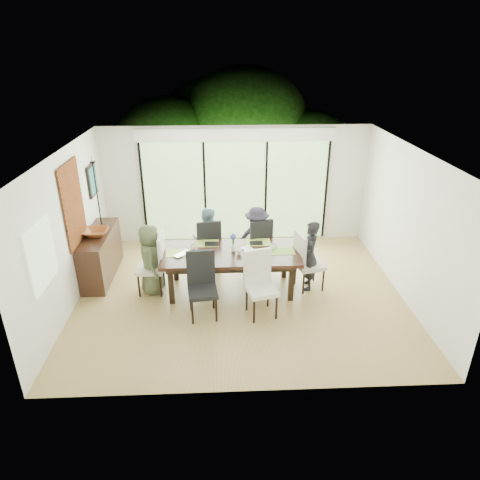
{
  "coord_description": "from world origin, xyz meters",
  "views": [
    {
      "loc": [
        -0.34,
        -6.91,
        4.29
      ],
      "look_at": [
        0.0,
        0.25,
        1.0
      ],
      "focal_mm": 32.0,
      "sensor_mm": 36.0,
      "label": 1
    }
  ],
  "objects_px": {
    "cup_c": "(273,246)",
    "chair_near_right": "(262,285)",
    "person_far_right": "(257,238)",
    "person_far_left": "(208,239)",
    "vase": "(233,248)",
    "cup_a": "(193,247)",
    "chair_far_left": "(208,243)",
    "person_right_end": "(310,256)",
    "laptop": "(184,255)",
    "sideboard": "(101,255)",
    "chair_near_left": "(202,287)",
    "table_top": "(231,254)",
    "person_left_end": "(151,259)",
    "bowl": "(96,232)",
    "cup_b": "(239,252)",
    "chair_left_end": "(150,264)",
    "chair_right_end": "(310,261)",
    "chair_far_right": "(256,242)"
  },
  "relations": [
    {
      "from": "person_far_left",
      "to": "chair_right_end",
      "type": "bearing_deg",
      "value": 165.69
    },
    {
      "from": "cup_a",
      "to": "cup_c",
      "type": "xyz_separation_m",
      "value": [
        1.5,
        -0.05,
        0.0
      ]
    },
    {
      "from": "chair_right_end",
      "to": "chair_left_end",
      "type": "bearing_deg",
      "value": 76.92
    },
    {
      "from": "chair_far_left",
      "to": "chair_right_end",
      "type": "bearing_deg",
      "value": 146.27
    },
    {
      "from": "table_top",
      "to": "person_left_end",
      "type": "xyz_separation_m",
      "value": [
        -1.48,
        -0.0,
        -0.08
      ]
    },
    {
      "from": "table_top",
      "to": "chair_near_right",
      "type": "relative_size",
      "value": 2.18
    },
    {
      "from": "person_right_end",
      "to": "cup_c",
      "type": "bearing_deg",
      "value": -92.85
    },
    {
      "from": "chair_left_end",
      "to": "cup_b",
      "type": "bearing_deg",
      "value": 87.99
    },
    {
      "from": "person_right_end",
      "to": "cup_c",
      "type": "xyz_separation_m",
      "value": [
        -0.68,
        0.1,
        0.16
      ]
    },
    {
      "from": "chair_far_left",
      "to": "vase",
      "type": "distance_m",
      "value": 0.98
    },
    {
      "from": "vase",
      "to": "sideboard",
      "type": "relative_size",
      "value": 0.08
    },
    {
      "from": "sideboard",
      "to": "chair_near_left",
      "type": "bearing_deg",
      "value": -36.32
    },
    {
      "from": "laptop",
      "to": "cup_a",
      "type": "height_order",
      "value": "cup_a"
    },
    {
      "from": "chair_near_left",
      "to": "sideboard",
      "type": "xyz_separation_m",
      "value": [
        -2.08,
        1.53,
        -0.11
      ]
    },
    {
      "from": "person_right_end",
      "to": "cup_b",
      "type": "distance_m",
      "value": 1.34
    },
    {
      "from": "cup_c",
      "to": "chair_near_right",
      "type": "bearing_deg",
      "value": -107.19
    },
    {
      "from": "chair_near_left",
      "to": "table_top",
      "type": "bearing_deg",
      "value": 52.82
    },
    {
      "from": "chair_far_left",
      "to": "bowl",
      "type": "bearing_deg",
      "value": -2.48
    },
    {
      "from": "chair_left_end",
      "to": "chair_far_right",
      "type": "bearing_deg",
      "value": 113.98
    },
    {
      "from": "cup_b",
      "to": "chair_near_right",
      "type": "bearing_deg",
      "value": -65.56
    },
    {
      "from": "table_top",
      "to": "chair_near_right",
      "type": "height_order",
      "value": "chair_near_right"
    },
    {
      "from": "bowl",
      "to": "table_top",
      "type": "bearing_deg",
      "value": -12.26
    },
    {
      "from": "cup_a",
      "to": "chair_near_right",
      "type": "bearing_deg",
      "value": -40.36
    },
    {
      "from": "laptop",
      "to": "person_far_right",
      "type": "bearing_deg",
      "value": -12.42
    },
    {
      "from": "chair_far_left",
      "to": "cup_a",
      "type": "distance_m",
      "value": 0.79
    },
    {
      "from": "chair_right_end",
      "to": "cup_b",
      "type": "xyz_separation_m",
      "value": [
        -1.35,
        -0.1,
        0.26
      ]
    },
    {
      "from": "chair_far_right",
      "to": "chair_near_left",
      "type": "relative_size",
      "value": 1.0
    },
    {
      "from": "person_right_end",
      "to": "vase",
      "type": "xyz_separation_m",
      "value": [
        -1.43,
        0.05,
        0.17
      ]
    },
    {
      "from": "cup_a",
      "to": "bowl",
      "type": "distance_m",
      "value": 1.93
    },
    {
      "from": "person_far_right",
      "to": "vase",
      "type": "bearing_deg",
      "value": 66.89
    },
    {
      "from": "chair_far_left",
      "to": "cup_c",
      "type": "xyz_separation_m",
      "value": [
        1.25,
        -0.75,
        0.26
      ]
    },
    {
      "from": "chair_near_right",
      "to": "cup_a",
      "type": "bearing_deg",
      "value": 125.0
    },
    {
      "from": "person_right_end",
      "to": "bowl",
      "type": "distance_m",
      "value": 4.11
    },
    {
      "from": "table_top",
      "to": "cup_a",
      "type": "bearing_deg",
      "value": 167.91
    },
    {
      "from": "chair_near_right",
      "to": "person_far_right",
      "type": "bearing_deg",
      "value": 73.68
    },
    {
      "from": "cup_b",
      "to": "person_right_end",
      "type": "bearing_deg",
      "value": 4.3
    },
    {
      "from": "person_far_left",
      "to": "bowl",
      "type": "distance_m",
      "value": 2.17
    },
    {
      "from": "chair_far_left",
      "to": "person_left_end",
      "type": "distance_m",
      "value": 1.34
    },
    {
      "from": "table_top",
      "to": "chair_right_end",
      "type": "distance_m",
      "value": 1.51
    },
    {
      "from": "person_far_right",
      "to": "person_far_left",
      "type": "bearing_deg",
      "value": 9.56
    },
    {
      "from": "person_far_left",
      "to": "laptop",
      "type": "relative_size",
      "value": 3.91
    },
    {
      "from": "table_top",
      "to": "person_far_right",
      "type": "bearing_deg",
      "value": 56.47
    },
    {
      "from": "chair_right_end",
      "to": "person_right_end",
      "type": "xyz_separation_m",
      "value": [
        -0.02,
        -0.0,
        0.1
      ]
    },
    {
      "from": "person_right_end",
      "to": "person_far_left",
      "type": "xyz_separation_m",
      "value": [
        -1.93,
        0.83,
        0.0
      ]
    },
    {
      "from": "chair_left_end",
      "to": "chair_far_left",
      "type": "relative_size",
      "value": 1.0
    },
    {
      "from": "table_top",
      "to": "person_far_left",
      "type": "height_order",
      "value": "person_far_left"
    },
    {
      "from": "person_left_end",
      "to": "table_top",
      "type": "bearing_deg",
      "value": -98.7
    },
    {
      "from": "chair_far_right",
      "to": "chair_near_right",
      "type": "bearing_deg",
      "value": 68.78
    },
    {
      "from": "vase",
      "to": "cup_a",
      "type": "distance_m",
      "value": 0.76
    },
    {
      "from": "laptop",
      "to": "bowl",
      "type": "distance_m",
      "value": 1.87
    }
  ]
}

